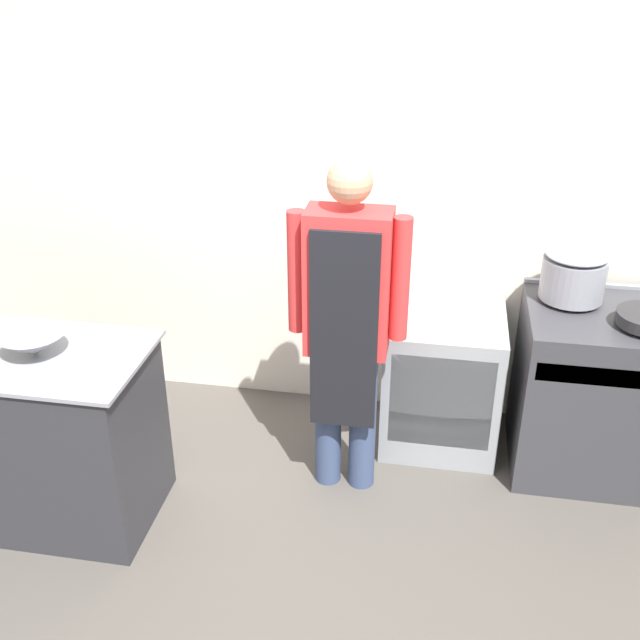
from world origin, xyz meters
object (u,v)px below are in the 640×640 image
Objects in this scene: person_cook at (347,316)px; mixing_bowl at (34,344)px; stove at (593,391)px; fridge_unit at (442,380)px; stock_pot at (574,274)px.

person_cook reaches higher than mixing_bowl.
mixing_bowl is (-2.68, -0.89, 0.52)m from stove.
mixing_bowl reaches higher than fridge_unit.
person_cook is (-1.29, -0.40, 0.54)m from stove.
fridge_unit is 2.19m from mixing_bowl.
person_cook is 1.47m from mixing_bowl.
fridge_unit is 0.93m from stock_pot.
stove is 1.46m from person_cook.
person_cook is at bearing -154.54° from stock_pot.
stove is at bearing 17.39° from person_cook.
fridge_unit is 0.92m from person_cook.
stove reaches higher than fridge_unit.
mixing_bowl is 2.70m from stock_pot.
mixing_bowl is at bearing -152.73° from fridge_unit.
mixing_bowl is at bearing -160.85° from person_cook.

